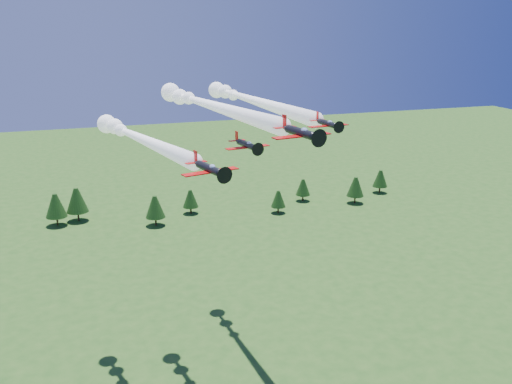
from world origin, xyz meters
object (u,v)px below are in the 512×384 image
object	(u,v)px
plane_lead	(209,104)
plane_right	(249,99)
plane_left	(138,137)
plane_slot	(247,145)

from	to	relation	value
plane_lead	plane_right	distance (m)	17.60
plane_left	plane_right	distance (m)	25.62
plane_lead	plane_slot	size ratio (longest dim) A/B	6.72
plane_right	plane_slot	distance (m)	27.98
plane_slot	plane_left	bearing A→B (deg)	121.01
plane_lead	plane_slot	bearing A→B (deg)	-87.77
plane_lead	plane_left	world-z (taller)	plane_lead
plane_left	plane_slot	distance (m)	22.80
plane_left	plane_slot	bearing A→B (deg)	-64.01
plane_slot	plane_right	bearing A→B (deg)	62.15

